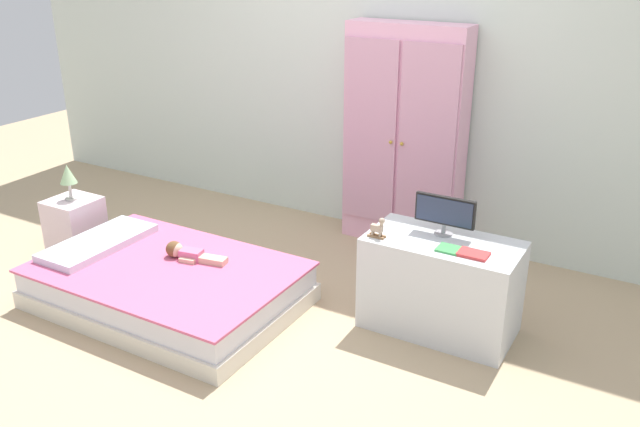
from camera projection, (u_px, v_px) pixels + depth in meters
The scene contains 13 objects.
ground_plane at pixel (245, 318), 3.82m from camera, with size 10.00×10.00×0.02m, color tan.
back_wall at pixel (372, 43), 4.56m from camera, with size 6.40×0.05×2.70m, color silver.
bed at pixel (168, 285), 3.90m from camera, with size 1.50×1.00×0.25m.
pillow at pixel (98, 242), 4.10m from camera, with size 0.32×0.72×0.05m, color silver.
doll at pixel (185, 252), 3.94m from camera, with size 0.39×0.15×0.10m.
nightstand at pixel (76, 227), 4.50m from camera, with size 0.31×0.31×0.40m, color silver.
table_lamp at pixel (68, 176), 4.36m from camera, with size 0.11×0.11×0.24m.
wardrobe at pixel (404, 138), 4.50m from camera, with size 0.82×0.26×1.52m.
tv_stand at pixel (441, 285), 3.60m from camera, with size 0.81×0.43×0.53m, color silver.
tv_monitor at pixel (445, 212), 3.52m from camera, with size 0.33×0.10×0.22m.
rocking_horse_toy at pixel (378, 228), 3.52m from camera, with size 0.10×0.04×0.12m.
book_green at pixel (449, 249), 3.39m from camera, with size 0.12×0.11×0.01m, color #429E51.
book_red at pixel (473, 254), 3.33m from camera, with size 0.15×0.11×0.02m, color #CC3838.
Camera 1 is at (2.03, -2.64, 1.99)m, focal length 37.30 mm.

